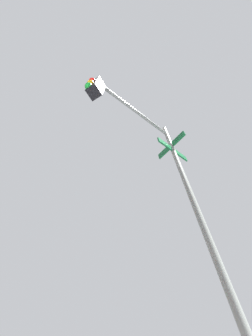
% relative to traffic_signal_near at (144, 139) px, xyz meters
% --- Properties ---
extents(traffic_signal_near, '(1.63, 3.02, 6.39)m').
position_rel_traffic_signal_near_xyz_m(traffic_signal_near, '(0.00, 0.00, 0.00)').
color(traffic_signal_near, slate).
rests_on(traffic_signal_near, ground_plane).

